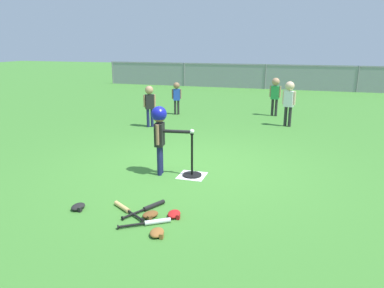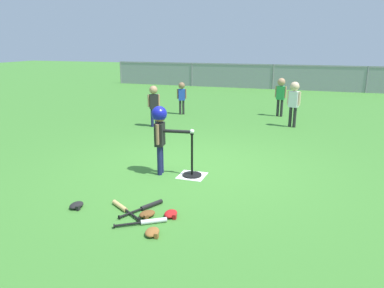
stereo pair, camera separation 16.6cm
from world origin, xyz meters
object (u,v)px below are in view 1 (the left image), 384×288
object	(u,v)px
spare_bat_silver	(152,222)
glove_by_plate	(174,214)
glove_outfield_drop	(157,233)
spare_bat_black	(150,207)
fielder_deep_left	(149,101)
batting_tee	(192,169)
fielder_near_right	(177,94)
fielder_deep_right	(275,92)
fielder_near_left	(289,98)
glove_near_bats	(150,215)
batter_child	(160,126)
baseball_on_tee	(192,131)
spare_bat_wood	(125,208)
glove_tossed_aside	(78,207)

from	to	relation	value
spare_bat_silver	glove_by_plate	size ratio (longest dim) A/B	2.49
glove_outfield_drop	spare_bat_black	bearing A→B (deg)	119.97
fielder_deep_left	glove_by_plate	size ratio (longest dim) A/B	4.66
spare_bat_black	glove_by_plate	size ratio (longest dim) A/B	2.79
batting_tee	fielder_near_right	distance (m)	5.36
fielder_near_right	fielder_deep_right	bearing A→B (deg)	12.52
fielder_near_left	glove_near_bats	world-z (taller)	fielder_near_left
batter_child	fielder_near_left	world-z (taller)	fielder_near_left
fielder_near_left	glove_near_bats	distance (m)	6.04
fielder_deep_right	fielder_deep_left	size ratio (longest dim) A/B	1.06
batting_tee	glove_outfield_drop	bearing A→B (deg)	-84.80
spare_bat_silver	glove_near_bats	xyz separation A→B (m)	(-0.10, 0.17, 0.01)
fielder_near_right	baseball_on_tee	bearing A→B (deg)	-68.09
batter_child	fielder_near_right	distance (m)	5.23
spare_bat_wood	spare_bat_black	xyz separation A→B (m)	(0.30, 0.14, 0.00)
fielder_near_left	fielder_deep_right	bearing A→B (deg)	108.72
batting_tee	batter_child	xyz separation A→B (m)	(-0.53, -0.07, 0.71)
glove_tossed_aside	fielder_near_right	bearing A→B (deg)	97.79
batter_child	glove_tossed_aside	world-z (taller)	batter_child
batter_child	glove_tossed_aside	xyz separation A→B (m)	(-0.56, -1.57, -0.79)
fielder_near_left	glove_tossed_aside	xyz separation A→B (m)	(-2.42, -5.90, -0.72)
fielder_near_left	spare_bat_silver	distance (m)	6.19
batter_child	spare_bat_silver	distance (m)	1.94
fielder_deep_left	spare_bat_silver	distance (m)	5.38
fielder_deep_right	glove_near_bats	bearing A→B (deg)	-97.62
baseball_on_tee	fielder_deep_left	world-z (taller)	fielder_deep_left
batting_tee	baseball_on_tee	bearing A→B (deg)	0.00
fielder_near_right	spare_bat_silver	size ratio (longest dim) A/B	1.71
batting_tee	fielder_near_right	size ratio (longest dim) A/B	0.74
spare_bat_silver	glove_outfield_drop	distance (m)	0.27
fielder_deep_left	spare_bat_wood	bearing A→B (deg)	-70.72
spare_bat_black	batter_child	bearing A→B (deg)	105.35
fielder_near_left	glove_by_plate	bearing A→B (deg)	-101.10
fielder_near_right	fielder_near_left	bearing A→B (deg)	-11.83
glove_by_plate	batting_tee	bearing A→B (deg)	98.14
fielder_deep_left	glove_tossed_aside	world-z (taller)	fielder_deep_left
baseball_on_tee	glove_by_plate	bearing A→B (deg)	-81.86
batting_tee	fielder_near_right	world-z (taller)	fielder_near_right
glove_near_bats	glove_tossed_aside	bearing A→B (deg)	-176.22
baseball_on_tee	spare_bat_silver	world-z (taller)	baseball_on_tee
glove_by_plate	glove_near_bats	bearing A→B (deg)	-160.09
glove_by_plate	glove_tossed_aside	world-z (taller)	same
fielder_near_left	fielder_deep_left	distance (m)	3.61
baseball_on_tee	glove_by_plate	distance (m)	1.66
spare_bat_silver	spare_bat_black	world-z (taller)	same
fielder_deep_right	glove_near_bats	distance (m)	7.26
glove_by_plate	spare_bat_silver	bearing A→B (deg)	-124.26
batting_tee	fielder_deep_left	bearing A→B (deg)	123.74
fielder_near_left	spare_bat_wood	size ratio (longest dim) A/B	1.97
spare_bat_wood	spare_bat_black	world-z (taller)	same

